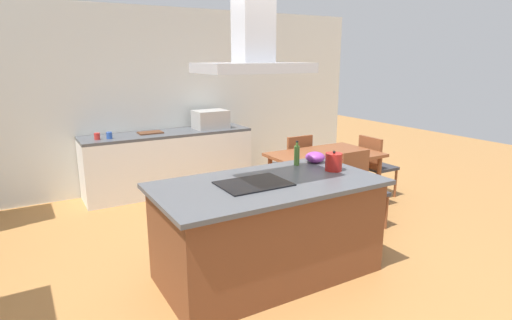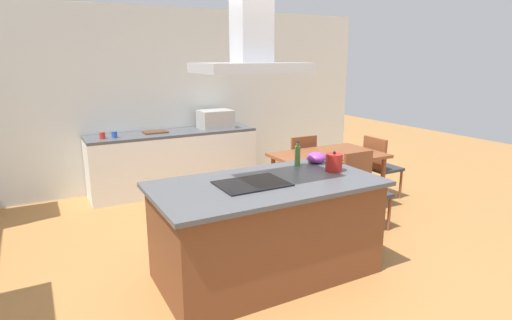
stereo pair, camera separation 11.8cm
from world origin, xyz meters
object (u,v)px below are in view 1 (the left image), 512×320
(mixing_bowl, at_px, (315,157))
(chair_facing_back_wall, at_px, (295,161))
(countertop_microwave, at_px, (211,119))
(coffee_mug_red, at_px, (97,136))
(coffee_mug_blue, at_px, (109,135))
(dining_table, at_px, (325,160))
(chair_at_right_end, at_px, (374,163))
(cutting_board, at_px, (150,133))
(chair_facing_island, at_px, (360,184))
(cooktop, at_px, (254,184))
(tea_kettle, at_px, (334,162))
(range_hood, at_px, (253,41))
(olive_oil_bottle, at_px, (297,155))

(mixing_bowl, distance_m, chair_facing_back_wall, 1.70)
(countertop_microwave, xyz_separation_m, coffee_mug_red, (-1.70, -0.07, -0.09))
(coffee_mug_blue, height_order, chair_facing_back_wall, coffee_mug_blue)
(dining_table, xyz_separation_m, chair_at_right_end, (0.92, -0.00, -0.16))
(countertop_microwave, distance_m, coffee_mug_red, 1.70)
(cutting_board, distance_m, chair_facing_island, 3.07)
(cooktop, bearing_deg, tea_kettle, -0.23)
(cooktop, height_order, coffee_mug_red, coffee_mug_red)
(tea_kettle, height_order, chair_facing_island, tea_kettle)
(cutting_board, bearing_deg, dining_table, -45.50)
(mixing_bowl, height_order, dining_table, mixing_bowl)
(mixing_bowl, relative_size, chair_at_right_end, 0.23)
(chair_facing_back_wall, bearing_deg, mixing_bowl, -118.59)
(countertop_microwave, relative_size, range_hood, 0.56)
(tea_kettle, height_order, olive_oil_bottle, olive_oil_bottle)
(cooktop, xyz_separation_m, chair_facing_back_wall, (1.73, 1.79, -0.40))
(cutting_board, bearing_deg, coffee_mug_blue, -167.82)
(tea_kettle, xyz_separation_m, dining_table, (0.83, 1.12, -0.32))
(tea_kettle, relative_size, olive_oil_bottle, 0.86)
(chair_at_right_end, bearing_deg, cutting_board, 146.11)
(olive_oil_bottle, height_order, coffee_mug_red, olive_oil_bottle)
(tea_kettle, distance_m, cutting_board, 3.08)
(mixing_bowl, distance_m, coffee_mug_red, 3.02)
(tea_kettle, xyz_separation_m, range_hood, (-0.90, 0.00, 1.11))
(tea_kettle, bearing_deg, coffee_mug_blue, 118.93)
(chair_facing_island, relative_size, range_hood, 0.99)
(cooktop, xyz_separation_m, coffee_mug_blue, (-0.65, 2.80, 0.04))
(coffee_mug_red, bearing_deg, cooktop, -74.00)
(chair_facing_island, distance_m, range_hood, 2.40)
(olive_oil_bottle, bearing_deg, coffee_mug_red, 121.70)
(tea_kettle, height_order, coffee_mug_red, tea_kettle)
(coffee_mug_red, height_order, chair_facing_island, coffee_mug_red)
(olive_oil_bottle, xyz_separation_m, dining_table, (1.02, 0.77, -0.34))
(tea_kettle, xyz_separation_m, mixing_bowl, (0.05, 0.35, -0.03))
(tea_kettle, xyz_separation_m, coffee_mug_blue, (-1.55, 2.80, -0.04))
(tea_kettle, height_order, mixing_bowl, tea_kettle)
(chair_facing_back_wall, bearing_deg, chair_at_right_end, -36.01)
(coffee_mug_blue, distance_m, chair_at_right_end, 3.72)
(olive_oil_bottle, xyz_separation_m, coffee_mug_blue, (-1.36, 2.45, -0.06))
(olive_oil_bottle, bearing_deg, dining_table, 37.05)
(coffee_mug_red, distance_m, chair_at_right_end, 3.87)
(range_hood, bearing_deg, tea_kettle, -0.23)
(coffee_mug_blue, bearing_deg, coffee_mug_red, 176.40)
(cooktop, relative_size, chair_facing_back_wall, 0.67)
(chair_facing_island, bearing_deg, chair_at_right_end, 36.01)
(dining_table, distance_m, chair_facing_back_wall, 0.68)
(chair_at_right_end, bearing_deg, countertop_microwave, 134.92)
(coffee_mug_red, relative_size, cutting_board, 0.26)
(tea_kettle, height_order, chair_at_right_end, tea_kettle)
(chair_at_right_end, bearing_deg, mixing_bowl, -155.51)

